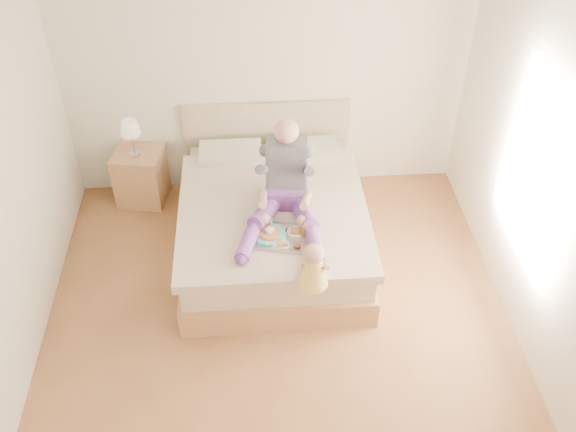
{
  "coord_description": "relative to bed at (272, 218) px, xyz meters",
  "views": [
    {
      "loc": [
        -0.17,
        -3.55,
        4.3
      ],
      "look_at": [
        0.12,
        0.65,
        0.71
      ],
      "focal_mm": 40.0,
      "sensor_mm": 36.0,
      "label": 1
    }
  ],
  "objects": [
    {
      "name": "baby",
      "position": [
        0.27,
        -1.14,
        0.46
      ],
      "size": [
        0.26,
        0.36,
        0.4
      ],
      "rotation": [
        0.0,
        0.0,
        -0.13
      ],
      "color": "#FFDB50",
      "rests_on": "bed"
    },
    {
      "name": "lamp",
      "position": [
        -1.34,
        0.75,
        0.58
      ],
      "size": [
        0.2,
        0.2,
        0.41
      ],
      "color": "#B3B7BA",
      "rests_on": "nightstand"
    },
    {
      "name": "room",
      "position": [
        0.08,
        -1.08,
        1.19
      ],
      "size": [
        4.02,
        4.22,
        2.71
      ],
      "color": "brown",
      "rests_on": "ground"
    },
    {
      "name": "bed",
      "position": [
        0.0,
        0.0,
        0.0
      ],
      "size": [
        1.7,
        2.18,
        1.0
      ],
      "color": "#A4744C",
      "rests_on": "ground"
    },
    {
      "name": "adult",
      "position": [
        0.11,
        -0.24,
        0.55
      ],
      "size": [
        0.74,
        1.1,
        0.88
      ],
      "rotation": [
        0.0,
        0.0,
        -0.13
      ],
      "color": "#643585",
      "rests_on": "bed"
    },
    {
      "name": "tray",
      "position": [
        0.05,
        -0.59,
        0.32
      ],
      "size": [
        0.54,
        0.46,
        0.13
      ],
      "rotation": [
        0.0,
        0.0,
        -0.22
      ],
      "color": "#B3B7BA",
      "rests_on": "bed"
    },
    {
      "name": "nightstand",
      "position": [
        -1.33,
        0.8,
        -0.02
      ],
      "size": [
        0.55,
        0.5,
        0.59
      ],
      "rotation": [
        0.0,
        0.0,
        -0.18
      ],
      "color": "#A4744C",
      "rests_on": "ground"
    }
  ]
}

